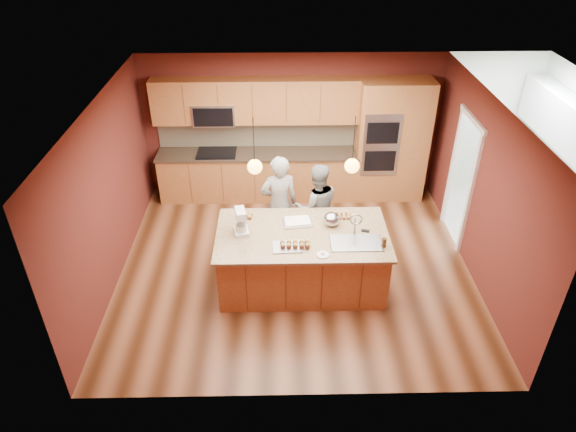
{
  "coord_description": "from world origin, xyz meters",
  "views": [
    {
      "loc": [
        -0.24,
        -6.49,
        5.14
      ],
      "look_at": [
        -0.12,
        -0.1,
        1.0
      ],
      "focal_mm": 32.0,
      "sensor_mm": 36.0,
      "label": 1
    }
  ],
  "objects_px": {
    "island": "(303,258)",
    "mixing_bowl": "(332,219)",
    "person_right": "(317,207)",
    "stand_mixer": "(241,223)",
    "person_left": "(279,204)"
  },
  "relations": [
    {
      "from": "mixing_bowl",
      "to": "person_right",
      "type": "bearing_deg",
      "value": 102.51
    },
    {
      "from": "island",
      "to": "mixing_bowl",
      "type": "bearing_deg",
      "value": 26.91
    },
    {
      "from": "stand_mixer",
      "to": "mixing_bowl",
      "type": "relative_size",
      "value": 1.53
    },
    {
      "from": "island",
      "to": "stand_mixer",
      "type": "bearing_deg",
      "value": 177.26
    },
    {
      "from": "island",
      "to": "person_right",
      "type": "distance_m",
      "value": 1.03
    },
    {
      "from": "island",
      "to": "person_right",
      "type": "relative_size",
      "value": 1.63
    },
    {
      "from": "person_right",
      "to": "stand_mixer",
      "type": "distance_m",
      "value": 1.5
    },
    {
      "from": "stand_mixer",
      "to": "island",
      "type": "bearing_deg",
      "value": -14.41
    },
    {
      "from": "island",
      "to": "stand_mixer",
      "type": "distance_m",
      "value": 1.08
    },
    {
      "from": "stand_mixer",
      "to": "person_right",
      "type": "bearing_deg",
      "value": 26.59
    },
    {
      "from": "person_left",
      "to": "person_right",
      "type": "xyz_separation_m",
      "value": [
        0.61,
        0.0,
        -0.08
      ]
    },
    {
      "from": "person_left",
      "to": "stand_mixer",
      "type": "bearing_deg",
      "value": 47.15
    },
    {
      "from": "person_left",
      "to": "mixing_bowl",
      "type": "xyz_separation_m",
      "value": [
        0.77,
        -0.74,
        0.18
      ]
    },
    {
      "from": "person_left",
      "to": "person_right",
      "type": "height_order",
      "value": "person_left"
    },
    {
      "from": "person_right",
      "to": "stand_mixer",
      "type": "height_order",
      "value": "person_right"
    }
  ]
}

